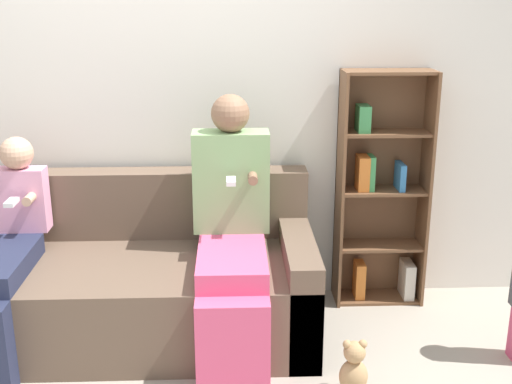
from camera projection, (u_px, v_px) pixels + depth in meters
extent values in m
cube|color=silver|center=(158.00, 95.00, 3.79)|extent=(10.00, 0.06, 2.55)
cube|color=brown|center=(116.00, 305.00, 3.48)|extent=(2.17, 0.76, 0.45)
cube|color=brown|center=(127.00, 239.00, 3.88)|extent=(2.17, 0.19, 0.85)
cube|color=brown|center=(299.00, 291.00, 3.50)|extent=(0.17, 0.76, 0.58)
cube|color=#DB4C75|center=(233.00, 345.00, 3.09)|extent=(0.36, 0.12, 0.45)
cube|color=#DB4C75|center=(232.00, 263.00, 3.33)|extent=(0.36, 0.55, 0.11)
cube|color=#84AD70|center=(231.00, 181.00, 3.58)|extent=(0.42, 0.19, 0.56)
sphere|color=#8C664C|center=(230.00, 113.00, 3.47)|extent=(0.21, 0.21, 0.21)
cylinder|color=#8C664C|center=(253.00, 178.00, 3.43)|extent=(0.05, 0.10, 0.05)
cube|color=white|center=(231.00, 181.00, 3.38)|extent=(0.05, 0.12, 0.02)
cube|color=#232842|center=(5.00, 264.00, 3.31)|extent=(0.24, 0.61, 0.11)
cube|color=#E599BC|center=(22.00, 199.00, 3.59)|extent=(0.28, 0.13, 0.36)
sphere|color=tan|center=(16.00, 153.00, 3.52)|extent=(0.18, 0.18, 0.18)
cylinder|color=tan|center=(29.00, 199.00, 3.48)|extent=(0.05, 0.10, 0.05)
cube|color=white|center=(11.00, 202.00, 3.43)|extent=(0.05, 0.12, 0.02)
cube|color=brown|center=(340.00, 191.00, 3.84)|extent=(0.02, 0.24, 1.43)
cube|color=brown|center=(425.00, 190.00, 3.86)|extent=(0.02, 0.24, 1.43)
cube|color=brown|center=(378.00, 185.00, 3.96)|extent=(0.53, 0.02, 1.43)
cube|color=brown|center=(376.00, 297.00, 4.06)|extent=(0.50, 0.21, 0.02)
cube|color=brown|center=(379.00, 245.00, 3.96)|extent=(0.50, 0.21, 0.02)
cube|color=brown|center=(382.00, 191.00, 3.85)|extent=(0.50, 0.21, 0.02)
cube|color=brown|center=(386.00, 133.00, 3.75)|extent=(0.50, 0.21, 0.02)
cube|color=brown|center=(390.00, 72.00, 3.64)|extent=(0.50, 0.21, 0.02)
cube|color=orange|center=(362.00, 173.00, 3.81)|extent=(0.07, 0.13, 0.21)
cube|color=#429956|center=(371.00, 173.00, 3.82)|extent=(0.03, 0.12, 0.21)
cube|color=#429956|center=(363.00, 118.00, 3.72)|extent=(0.07, 0.14, 0.16)
cube|color=teal|center=(400.00, 176.00, 3.83)|extent=(0.03, 0.15, 0.16)
cube|color=orange|center=(359.00, 279.00, 4.02)|extent=(0.06, 0.13, 0.23)
cube|color=beige|center=(407.00, 279.00, 4.03)|extent=(0.06, 0.17, 0.23)
ellipsoid|color=tan|center=(353.00, 376.00, 3.08)|extent=(0.14, 0.11, 0.17)
sphere|color=tan|center=(355.00, 352.00, 3.04)|extent=(0.11, 0.11, 0.11)
sphere|color=tan|center=(347.00, 344.00, 3.03)|extent=(0.04, 0.04, 0.04)
sphere|color=tan|center=(363.00, 344.00, 3.03)|extent=(0.04, 0.04, 0.04)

